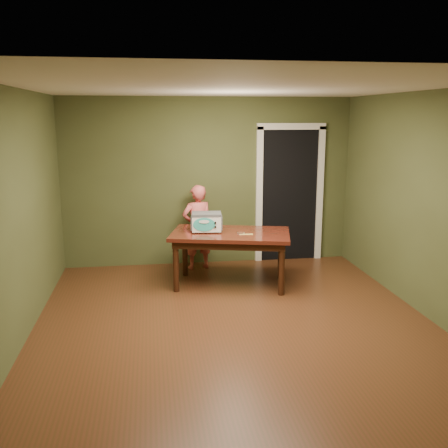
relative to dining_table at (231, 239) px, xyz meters
name	(u,v)px	position (x,y,z in m)	size (l,w,h in m)	color
floor	(236,325)	(-0.16, -1.37, -0.65)	(5.00, 5.00, 0.00)	#4E2616
room_shell	(236,174)	(-0.16, -1.37, 1.06)	(4.52, 5.02, 2.61)	#46502A
doorway	(284,193)	(1.14, 1.41, 0.41)	(1.10, 0.66, 2.25)	black
dining_table	(231,239)	(0.00, 0.00, 0.00)	(1.77, 1.26, 0.75)	#3B160D
toy_oven	(206,221)	(-0.32, 0.10, 0.24)	(0.45, 0.33, 0.26)	#4C4F54
baking_pan	(241,233)	(0.12, -0.12, 0.11)	(0.10, 0.10, 0.02)	silver
spatula	(246,234)	(0.19, -0.16, 0.10)	(0.18, 0.03, 0.01)	#FFEB6E
child	(197,227)	(-0.38, 0.83, 0.00)	(0.47, 0.31, 1.30)	#E05C5C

